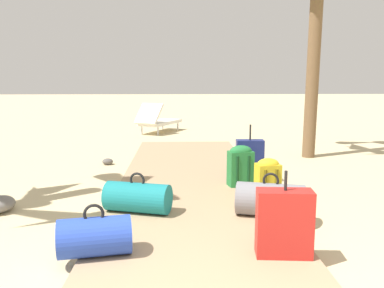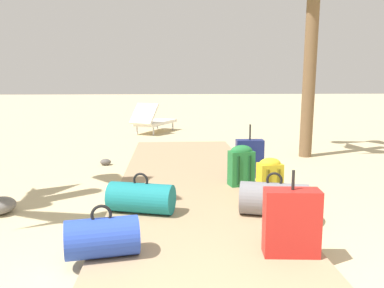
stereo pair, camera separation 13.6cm
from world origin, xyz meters
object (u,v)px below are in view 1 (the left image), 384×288
Objects in this scene: backpack_green at (241,165)px; suitcase_red at (284,223)px; duffel_bag_blue at (95,236)px; suitcase_navy at (250,159)px; lounge_chair at (158,120)px; duffel_bag_grey at (270,200)px; duffel_bag_teal at (138,197)px; backpack_yellow at (268,178)px.

suitcase_red is (0.03, -2.11, -0.01)m from backpack_green.
duffel_bag_blue is 2.53m from backpack_green.
suitcase_navy is (0.17, 2.55, -0.00)m from suitcase_red.
suitcase_navy is at bearing 66.43° from backpack_green.
duffel_bag_blue is at bearing -125.14° from backpack_green.
suitcase_navy reaches higher than backpack_green.
lounge_chair is (-1.54, 5.27, -0.02)m from suitcase_navy.
lounge_chair reaches higher than duffel_bag_grey.
backpack_green is 0.71× the size of suitcase_navy.
duffel_bag_blue is 7.78m from lounge_chair.
suitcase_red is at bearing -41.34° from duffel_bag_teal.
backpack_green is 2.11m from suitcase_red.
duffel_bag_blue is at bearing 178.21° from suitcase_red.
lounge_chair is (-1.47, 6.89, 0.08)m from duffel_bag_grey.
duffel_bag_teal is (-1.44, -0.38, -0.10)m from backpack_yellow.
backpack_yellow is 0.29× the size of lounge_chair.
backpack_green is 0.77× the size of suitcase_red.
duffel_bag_teal is 1.07× the size of suitcase_red.
duffel_bag_blue is at bearing -90.79° from lounge_chair.
duffel_bag_blue is at bearing -123.29° from suitcase_navy.
duffel_bag_blue is 1.16× the size of backpack_green.
backpack_yellow is at bearing -88.82° from suitcase_navy.
suitcase_navy reaches higher than backpack_yellow.
backpack_green is 0.48m from suitcase_navy.
backpack_yellow is 0.65× the size of duffel_bag_grey.
backpack_green is at bearing -113.57° from suitcase_navy.
suitcase_navy is at bearing 56.71° from duffel_bag_blue.
duffel_bag_blue is 1.48m from suitcase_red.
backpack_yellow is 6.54m from lounge_chair.
duffel_bag_teal is at bearing -134.11° from suitcase_navy.
suitcase_navy is (-0.02, 1.08, 0.01)m from backpack_yellow.
duffel_bag_blue is 0.89× the size of suitcase_red.
backpack_yellow is 0.65× the size of suitcase_navy.
backpack_yellow is 1.49m from duffel_bag_teal.
backpack_yellow reaches higher than duffel_bag_teal.
duffel_bag_grey reaches higher than duffel_bag_teal.
suitcase_red is at bearing -89.28° from backpack_green.
suitcase_red is (1.25, -1.10, 0.11)m from duffel_bag_teal.
suitcase_navy is 0.45× the size of lounge_chair.
lounge_chair reaches higher than suitcase_red.
duffel_bag_teal is 0.98× the size of suitcase_navy.
suitcase_red reaches higher than backpack_yellow.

